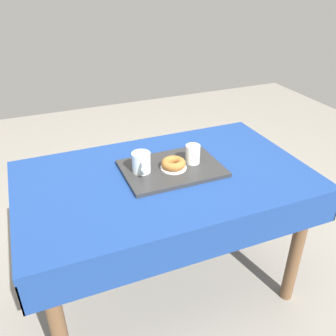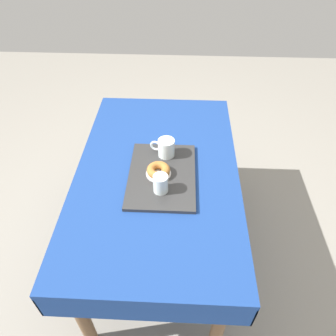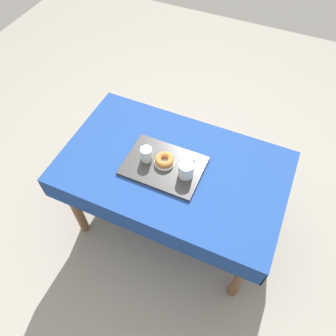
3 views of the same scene
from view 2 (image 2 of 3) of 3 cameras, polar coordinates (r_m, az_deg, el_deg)
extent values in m
plane|color=gray|center=(2.17, -1.50, -14.33)|extent=(6.00, 6.00, 0.00)
cube|color=navy|center=(1.61, -1.95, -0.72)|extent=(1.35, 0.82, 0.03)
cube|color=navy|center=(1.75, -15.29, -2.28)|extent=(1.35, 0.01, 0.14)
cube|color=navy|center=(1.69, 11.95, -3.23)|extent=(1.35, 0.01, 0.14)
cube|color=navy|center=(2.19, -0.63, 9.96)|extent=(0.01, 0.82, 0.14)
cube|color=navy|center=(1.31, -4.16, -24.59)|extent=(0.01, 0.82, 0.14)
cylinder|color=brown|center=(2.32, -8.54, 3.10)|extent=(0.06, 0.06, 0.70)
cylinder|color=brown|center=(1.65, -15.35, -24.12)|extent=(0.06, 0.06, 0.70)
cylinder|color=brown|center=(2.29, 7.24, 2.63)|extent=(0.06, 0.06, 0.70)
cylinder|color=brown|center=(1.61, 9.31, -25.60)|extent=(0.06, 0.06, 0.70)
cube|color=#2D2D2D|center=(1.56, -1.09, -1.30)|extent=(0.46, 0.33, 0.02)
cylinder|color=silver|center=(1.63, -0.31, 3.68)|extent=(0.09, 0.09, 0.09)
cylinder|color=#84380F|center=(1.63, -0.31, 3.43)|extent=(0.07, 0.07, 0.07)
torus|color=silver|center=(1.64, -2.25, 4.04)|extent=(0.02, 0.06, 0.06)
cylinder|color=silver|center=(1.44, -1.34, -2.82)|extent=(0.07, 0.07, 0.09)
cylinder|color=silver|center=(1.46, -1.33, -3.31)|extent=(0.06, 0.06, 0.05)
cylinder|color=white|center=(1.55, -1.72, -1.01)|extent=(0.12, 0.12, 0.01)
torus|color=#A3662D|center=(1.53, -1.73, -0.40)|extent=(0.11, 0.11, 0.04)
camera|label=1|loc=(2.22, -43.21, 27.25)|focal=38.36mm
camera|label=3|loc=(1.89, 51.21, 46.58)|focal=34.64mm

